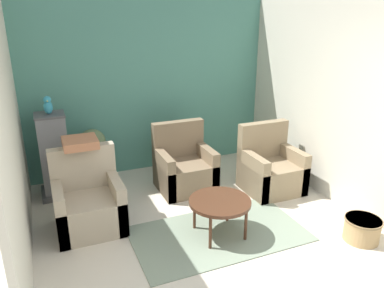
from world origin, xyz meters
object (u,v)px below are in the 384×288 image
parrot (48,106)px  birdcage (55,157)px  armchair_right (270,170)px  potted_plant (93,148)px  armchair_left (89,204)px  wicker_basket (362,229)px  armchair_middle (184,169)px  coffee_table (220,203)px

parrot → birdcage: bearing=-90.0°
armchair_right → potted_plant: armchair_right is taller
armchair_right → potted_plant: (-2.36, 1.17, 0.28)m
armchair_left → wicker_basket: bearing=-27.6°
armchair_left → wicker_basket: (2.86, -1.49, -0.16)m
armchair_right → birdcage: 3.10m
armchair_middle → potted_plant: size_ratio=1.11×
coffee_table → wicker_basket: coffee_table is taller
birdcage → wicker_basket: bearing=-39.1°
wicker_basket → potted_plant: bearing=134.1°
coffee_table → parrot: size_ratio=2.87×
parrot → wicker_basket: 4.23m
parrot → wicker_basket: parrot is taller
potted_plant → coffee_table: bearing=-59.8°
armchair_middle → wicker_basket: armchair_middle is taller
armchair_middle → potted_plant: (-1.21, 0.64, 0.28)m
parrot → wicker_basket: size_ratio=0.61×
birdcage → armchair_middle: bearing=-16.0°
coffee_table → armchair_right: armchair_right is taller
armchair_left → armchair_right: size_ratio=1.00×
armchair_right → wicker_basket: (0.25, -1.52, -0.16)m
armchair_middle → birdcage: bearing=164.0°
armchair_right → birdcage: bearing=160.4°
armchair_right → armchair_middle: 1.27m
armchair_left → birdcage: 1.14m
armchair_left → birdcage: size_ratio=0.81×
coffee_table → wicker_basket: (1.47, -0.74, -0.27)m
armchair_left → wicker_basket: 3.23m
parrot → wicker_basket: bearing=-39.1°
coffee_table → parrot: (-1.68, 1.82, 0.91)m
coffee_table → armchair_left: bearing=151.4°
armchair_left → birdcage: bearing=105.3°
coffee_table → armchair_left: armchair_left is taller
coffee_table → birdcage: bearing=132.7°
armchair_right → armchair_middle: same height
coffee_table → armchair_middle: 1.33m
armchair_right → wicker_basket: bearing=-80.8°
potted_plant → wicker_basket: potted_plant is taller
wicker_basket → coffee_table: bearing=153.4°
coffee_table → wicker_basket: bearing=-26.6°
armchair_right → parrot: 3.25m
coffee_table → potted_plant: bearing=120.2°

